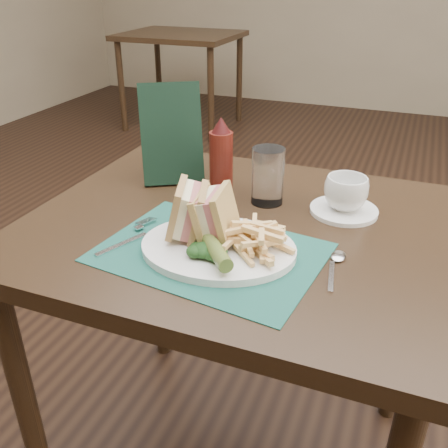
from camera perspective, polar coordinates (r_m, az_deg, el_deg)
name	(u,v)px	position (r m, az deg, el deg)	size (l,w,h in m)	color
floor	(282,344)	(1.90, 6.63, -13.41)	(7.00, 7.00, 0.00)	black
wall_back	(382,111)	(5.07, 17.56, 12.26)	(6.00, 6.00, 0.00)	gray
table_main	(236,354)	(1.29, 1.40, -14.60)	(0.90, 0.75, 0.75)	black
table_bg_left	(182,81)	(4.31, -4.81, 15.99)	(0.90, 0.75, 0.75)	black
placemat	(210,252)	(0.96, -1.57, -3.25)	(0.42, 0.30, 0.00)	#184E43
plate	(218,248)	(0.96, -0.66, -2.76)	(0.30, 0.24, 0.01)	white
sandwich_half_a	(177,210)	(0.97, -5.44, 1.64)	(0.06, 0.11, 0.10)	tan
sandwich_half_b	(205,213)	(0.96, -2.23, 1.28)	(0.06, 0.10, 0.09)	tan
kale_garnish	(209,253)	(0.90, -1.74, -3.29)	(0.11, 0.08, 0.03)	#143312
pickle_spear	(216,250)	(0.89, -0.95, -3.00)	(0.03, 0.03, 0.12)	#4C5F24
fries_pile	(255,234)	(0.94, 3.58, -1.16)	(0.18, 0.20, 0.05)	#EBBE75
fork	(129,236)	(1.02, -10.76, -1.31)	(0.03, 0.17, 0.01)	silver
spoon	(334,268)	(0.93, 12.47, -4.89)	(0.03, 0.15, 0.01)	silver
saucer	(344,210)	(1.14, 13.52, 1.52)	(0.15, 0.15, 0.01)	white
coffee_cup	(346,193)	(1.13, 13.76, 3.46)	(0.10, 0.10, 0.08)	white
drinking_glass	(268,176)	(1.14, 5.02, 5.50)	(0.07, 0.07, 0.13)	white
ketchup_bottle	(221,156)	(1.18, -0.33, 7.79)	(0.06, 0.06, 0.19)	#4F140D
check_presenter	(171,134)	(1.26, -6.03, 10.18)	(0.15, 0.02, 0.25)	black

